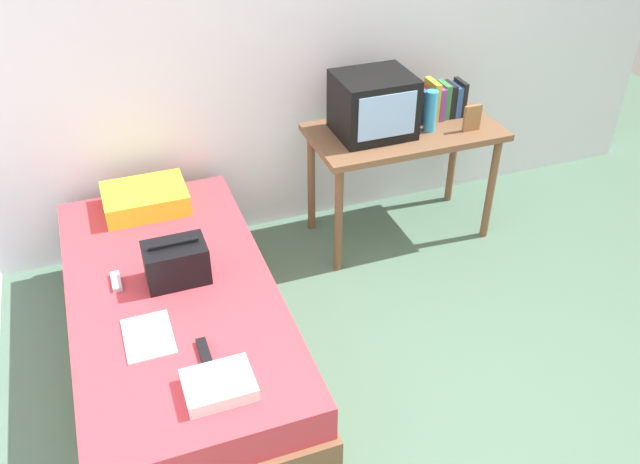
{
  "coord_description": "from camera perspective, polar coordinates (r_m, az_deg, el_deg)",
  "views": [
    {
      "loc": [
        -1.23,
        -1.72,
        2.55
      ],
      "look_at": [
        -0.21,
        1.04,
        0.5
      ],
      "focal_mm": 37.46,
      "sensor_mm": 36.0,
      "label": 1
    }
  ],
  "objects": [
    {
      "name": "wall_back",
      "position": [
        4.11,
        -1.95,
        17.12
      ],
      "size": [
        5.2,
        0.1,
        2.6
      ],
      "primitive_type": "cube",
      "color": "silver",
      "rests_on": "ground"
    },
    {
      "name": "tv",
      "position": [
        3.98,
        4.58,
        10.78
      ],
      "size": [
        0.44,
        0.39,
        0.36
      ],
      "color": "black",
      "rests_on": "desk"
    },
    {
      "name": "desk",
      "position": [
        4.17,
        7.16,
        7.53
      ],
      "size": [
        1.16,
        0.6,
        0.75
      ],
      "color": "brown",
      "rests_on": "ground"
    },
    {
      "name": "ground_plane",
      "position": [
        3.31,
        10.13,
        -16.31
      ],
      "size": [
        8.0,
        8.0,
        0.0
      ],
      "primitive_type": "plane",
      "color": "#4C6B56"
    },
    {
      "name": "water_bottle",
      "position": [
        4.08,
        9.42,
        10.16
      ],
      "size": [
        0.07,
        0.07,
        0.25
      ],
      "primitive_type": "cylinder",
      "color": "#3399DB",
      "rests_on": "desk"
    },
    {
      "name": "handbag",
      "position": [
        3.3,
        -12.18,
        -2.56
      ],
      "size": [
        0.3,
        0.2,
        0.23
      ],
      "color": "black",
      "rests_on": "bed"
    },
    {
      "name": "folded_towel",
      "position": [
        2.77,
        -8.63,
        -12.8
      ],
      "size": [
        0.28,
        0.22,
        0.06
      ],
      "primitive_type": "cube",
      "color": "white",
      "rests_on": "bed"
    },
    {
      "name": "remote_dark",
      "position": [
        2.94,
        -9.87,
        -10.02
      ],
      "size": [
        0.04,
        0.16,
        0.02
      ],
      "primitive_type": "cube",
      "color": "black",
      "rests_on": "bed"
    },
    {
      "name": "magazine",
      "position": [
        3.07,
        -14.46,
        -8.62
      ],
      "size": [
        0.21,
        0.29,
        0.01
      ],
      "primitive_type": "cube",
      "color": "white",
      "rests_on": "bed"
    },
    {
      "name": "bed",
      "position": [
        3.47,
        -12.09,
        -7.83
      ],
      "size": [
        1.0,
        2.0,
        0.49
      ],
      "color": "brown",
      "rests_on": "ground"
    },
    {
      "name": "picture_frame",
      "position": [
        4.14,
        12.87,
        9.48
      ],
      "size": [
        0.11,
        0.02,
        0.16
      ],
      "primitive_type": "cube",
      "color": "olive",
      "rests_on": "desk"
    },
    {
      "name": "pillow",
      "position": [
        3.9,
        -14.69,
        2.78
      ],
      "size": [
        0.46,
        0.35,
        0.12
      ],
      "primitive_type": "cube",
      "color": "yellow",
      "rests_on": "bed"
    },
    {
      "name": "remote_silver",
      "position": [
        3.4,
        -17.01,
        -4.05
      ],
      "size": [
        0.04,
        0.14,
        0.02
      ],
      "primitive_type": "cube",
      "color": "#B7B7BC",
      "rests_on": "bed"
    },
    {
      "name": "book_row",
      "position": [
        4.27,
        10.21,
        10.98
      ],
      "size": [
        0.29,
        0.17,
        0.24
      ],
      "color": "#2D5699",
      "rests_on": "desk"
    }
  ]
}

